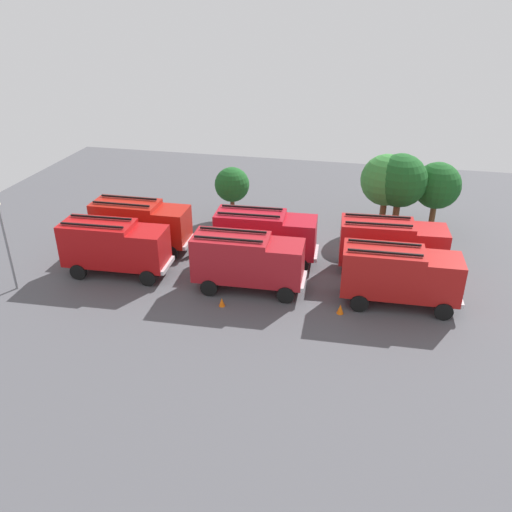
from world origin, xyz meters
TOP-DOWN VIEW (x-y plane):
  - ground_plane at (0.00, 0.00)m, footprint 55.55×55.55m
  - fire_truck_0 at (-9.31, -1.92)m, footprint 7.30×3.00m
  - fire_truck_1 at (-0.11, -2.06)m, footprint 7.28×2.96m
  - fire_truck_2 at (9.30, -1.90)m, footprint 7.27×2.93m
  - fire_truck_3 at (-9.12, 1.99)m, footprint 7.23×2.83m
  - fire_truck_4 at (0.22, 2.02)m, footprint 7.30×3.02m
  - fire_truck_5 at (8.87, 2.33)m, footprint 7.34×3.12m
  - firefighter_0 at (-4.78, 2.47)m, footprint 0.42×0.29m
  - firefighter_1 at (12.54, 5.33)m, footprint 0.48×0.42m
  - tree_0 at (-4.08, 9.27)m, footprint 2.89×2.89m
  - tree_1 at (8.32, 9.56)m, footprint 4.03×4.03m
  - tree_2 at (9.34, 9.29)m, footprint 4.15×4.15m
  - tree_3 at (12.23, 10.25)m, footprint 3.65×3.65m
  - traffic_cone_0 at (-1.18, -4.43)m, footprint 0.39×0.39m
  - traffic_cone_1 at (-7.43, 4.53)m, footprint 0.41×0.41m
  - traffic_cone_2 at (6.01, -3.70)m, footprint 0.43×0.43m
  - lamppost at (-14.87, -5.25)m, footprint 0.36×0.36m

SIDE VIEW (x-z plane):
  - ground_plane at x=0.00m, z-range 0.00..0.00m
  - traffic_cone_0 at x=-1.18m, z-range 0.00..0.55m
  - traffic_cone_1 at x=-7.43m, z-range 0.00..0.59m
  - traffic_cone_2 at x=6.01m, z-range 0.00..0.61m
  - firefighter_1 at x=12.54m, z-range 0.11..1.84m
  - firefighter_0 at x=-4.78m, z-range 0.12..1.91m
  - fire_truck_0 at x=-9.31m, z-range 0.21..4.09m
  - fire_truck_1 at x=-0.11m, z-range 0.21..4.09m
  - fire_truck_2 at x=9.30m, z-range 0.21..4.09m
  - fire_truck_3 at x=-9.12m, z-range 0.21..4.09m
  - fire_truck_4 at x=0.22m, z-range 0.21..4.09m
  - fire_truck_5 at x=8.87m, z-range 0.21..4.09m
  - tree_0 at x=-4.08m, z-range 0.77..5.25m
  - lamppost at x=-14.87m, z-range 0.55..6.62m
  - tree_3 at x=12.23m, z-range 0.98..6.64m
  - tree_1 at x=8.32m, z-range 1.08..7.32m
  - tree_2 at x=9.34m, z-range 1.11..7.54m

